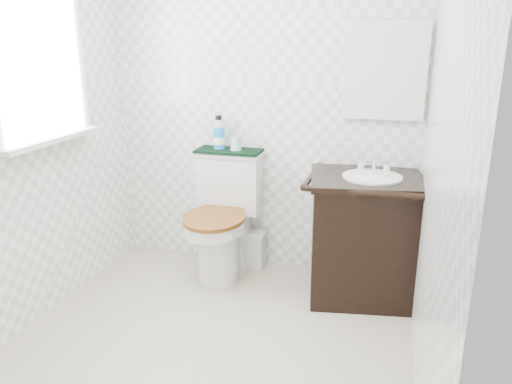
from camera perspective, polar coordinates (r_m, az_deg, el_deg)
The scene contains 14 objects.
floor at distance 2.89m, azimuth -5.91°, elevation -17.64°, with size 2.40×2.40×0.00m, color beige.
wall_back at distance 3.55m, azimuth 0.83°, elevation 9.88°, with size 2.40×2.40×0.00m, color white.
wall_front at distance 1.43m, azimuth -25.64°, elevation -2.78°, with size 2.40×2.40×0.00m, color white.
wall_left at distance 3.02m, azimuth -26.54°, elevation 6.84°, with size 2.40×2.40×0.00m, color white.
wall_right at distance 2.24m, azimuth 20.21°, elevation 4.58°, with size 2.40×2.40×0.00m, color white.
window at distance 3.16m, azimuth -23.90°, elevation 13.97°, with size 0.02×0.70×0.90m, color white.
mirror at distance 3.37m, azimuth 14.54°, elevation 13.25°, with size 0.50×0.02×0.60m, color silver.
toilet at distance 3.59m, azimuth -3.66°, elevation -3.56°, with size 0.48×0.66×0.87m.
vanity at distance 3.33m, azimuth 12.22°, elevation -4.68°, with size 0.79×0.71×0.92m.
trash_bin at distance 3.75m, azimuth -0.39°, elevation -6.54°, with size 0.19×0.15×0.28m.
towel at distance 3.56m, azimuth -3.13°, elevation 4.72°, with size 0.47×0.22×0.02m, color black.
mouthwash_bottle at distance 3.58m, azimuth -4.26°, elevation 6.69°, with size 0.08×0.08×0.24m.
cup at distance 3.53m, azimuth -2.32°, elevation 5.57°, with size 0.08×0.08×0.10m, color #89C6E1.
soap_bar at distance 3.34m, azimuth 12.82°, elevation 2.56°, with size 0.07×0.05×0.02m, color teal.
Camera 1 is at (0.93, -2.19, 1.65)m, focal length 35.00 mm.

